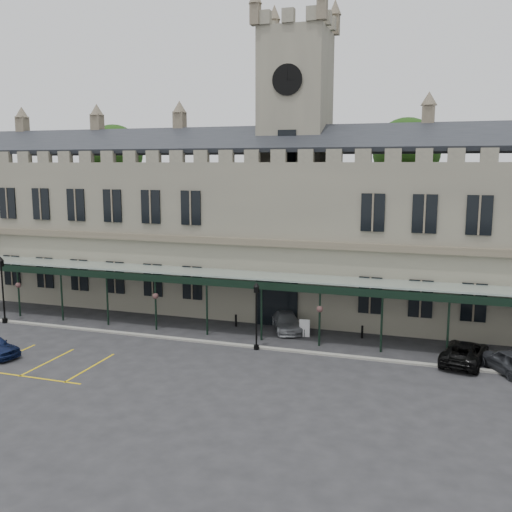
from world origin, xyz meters
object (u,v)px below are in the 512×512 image
(lamp_post_mid, at_px, (256,310))
(sign_board, at_px, (304,328))
(car_right_a, at_px, (509,361))
(clock_tower, at_px, (295,148))
(lamp_post_left, at_px, (2,284))
(car_van, at_px, (464,352))
(car_taxi, at_px, (286,321))
(station_building, at_px, (294,232))

(lamp_post_mid, xyz_separation_m, sign_board, (2.33, 3.65, -2.03))
(car_right_a, bearing_deg, sign_board, -46.51)
(clock_tower, height_order, lamp_post_mid, clock_tower)
(lamp_post_mid, relative_size, sign_board, 3.60)
(lamp_post_left, relative_size, car_van, 1.05)
(car_van, bearing_deg, car_taxi, -3.27)
(sign_board, distance_m, car_taxi, 1.98)
(lamp_post_mid, bearing_deg, sign_board, 57.49)
(clock_tower, xyz_separation_m, car_van, (13.00, -9.33, -12.44))
(car_right_a, bearing_deg, lamp_post_mid, -30.73)
(station_building, relative_size, clock_tower, 2.42)
(car_van, bearing_deg, car_right_a, 169.45)
(station_building, distance_m, car_taxi, 8.36)
(clock_tower, distance_m, lamp_post_left, 24.64)
(sign_board, xyz_separation_m, car_right_a, (12.76, -3.18, 0.11))
(car_right_a, bearing_deg, lamp_post_left, -31.84)
(clock_tower, bearing_deg, car_taxi, -80.53)
(clock_tower, relative_size, car_taxi, 5.58)
(station_building, height_order, lamp_post_mid, station_building)
(car_taxi, distance_m, car_van, 12.45)
(station_building, xyz_separation_m, lamp_post_left, (-19.76, -10.65, -3.45))
(car_van, xyz_separation_m, car_right_a, (2.37, -1.00, 0.03))
(sign_board, xyz_separation_m, car_van, (10.39, -2.18, 0.07))
(sign_board, bearing_deg, car_van, -17.03)
(clock_tower, xyz_separation_m, lamp_post_left, (-19.76, -10.73, -10.09))
(lamp_post_left, relative_size, car_right_a, 1.22)
(sign_board, bearing_deg, lamp_post_left, -176.05)
(sign_board, relative_size, car_van, 0.25)
(sign_board, relative_size, car_taxi, 0.28)
(lamp_post_left, bearing_deg, car_right_a, 0.66)
(lamp_post_left, bearing_deg, car_taxi, 12.86)
(station_building, distance_m, car_right_a, 19.35)
(station_building, distance_m, clock_tower, 6.64)
(car_taxi, bearing_deg, station_building, 75.69)
(sign_board, bearing_deg, clock_tower, 104.93)
(station_building, xyz_separation_m, sign_board, (2.61, -7.06, -5.87))
(lamp_post_left, bearing_deg, lamp_post_mid, -0.18)
(station_building, bearing_deg, car_right_a, -33.66)
(station_building, bearing_deg, car_van, -35.41)
(sign_board, bearing_deg, lamp_post_mid, -127.67)
(lamp_post_mid, distance_m, car_taxi, 5.24)
(clock_tower, xyz_separation_m, car_right_a, (15.37, -10.33, -12.40))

